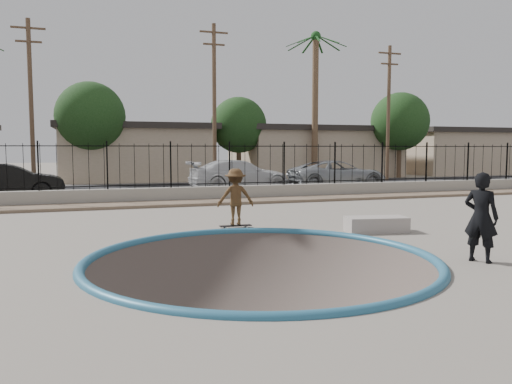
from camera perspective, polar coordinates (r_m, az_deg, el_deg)
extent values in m
cube|color=gray|center=(22.66, -10.29, -3.46)|extent=(120.00, 120.00, 2.20)
torus|color=#286382|center=(9.98, 0.59, -7.79)|extent=(7.04, 7.04, 0.20)
cube|color=#877158|center=(19.77, -9.16, -1.30)|extent=(42.00, 1.60, 0.11)
cube|color=gray|center=(20.83, -9.67, -0.31)|extent=(42.00, 0.45, 0.60)
cube|color=black|center=(20.79, -9.69, 0.84)|extent=(40.00, 0.04, 0.03)
cube|color=black|center=(20.74, -9.75, 5.20)|extent=(40.00, 0.04, 0.04)
cube|color=black|center=(27.47, -11.84, 0.34)|extent=(90.00, 8.00, 0.04)
cube|color=tan|center=(36.83, -13.64, 4.17)|extent=(10.00, 8.00, 3.50)
cube|color=#292522|center=(36.86, -13.70, 7.20)|extent=(10.60, 8.60, 0.40)
cube|color=tan|center=(40.52, 6.55, 4.35)|extent=(12.00, 8.00, 3.50)
cube|color=#292522|center=(40.55, 6.58, 7.10)|extent=(12.60, 8.60, 0.40)
cube|color=tan|center=(48.16, 21.85, 4.12)|extent=(11.00, 8.00, 3.50)
cube|color=#292522|center=(48.18, 21.93, 6.44)|extent=(11.60, 8.60, 0.40)
cylinder|color=brown|center=(35.71, 6.76, 9.48)|extent=(0.44, 0.44, 10.00)
sphere|color=#194819|center=(36.43, 6.85, 17.26)|extent=(0.70, 0.70, 0.70)
cylinder|color=#473323|center=(29.41, -24.31, 9.05)|extent=(0.24, 0.24, 9.00)
cube|color=#473323|center=(29.99, -24.60, 16.69)|extent=(1.70, 0.10, 0.10)
cube|color=#473323|center=(29.85, -24.55, 15.37)|extent=(1.30, 0.10, 0.10)
cylinder|color=#473323|center=(30.17, -4.78, 9.84)|extent=(0.24, 0.24, 9.50)
cube|color=#473323|center=(30.82, -4.84, 17.74)|extent=(1.70, 0.10, 0.10)
cube|color=#473323|center=(30.67, -4.83, 16.46)|extent=(1.30, 0.10, 0.10)
cylinder|color=#473323|center=(35.01, 14.89, 8.61)|extent=(0.24, 0.24, 9.00)
cube|color=#473323|center=(35.50, 15.04, 15.07)|extent=(1.70, 0.10, 0.10)
cube|color=#473323|center=(35.38, 15.01, 13.95)|extent=(1.30, 0.10, 0.10)
cylinder|color=#473323|center=(33.20, -18.27, 3.55)|extent=(0.34, 0.34, 3.00)
sphere|color=#143311|center=(33.25, -18.40, 8.21)|extent=(4.32, 4.32, 4.32)
cylinder|color=#473323|center=(35.69, -1.98, 3.69)|extent=(0.34, 0.34, 2.75)
sphere|color=#143311|center=(35.72, -1.99, 7.66)|extent=(3.96, 3.96, 3.96)
cylinder|color=#473323|center=(39.11, 16.04, 3.79)|extent=(0.34, 0.34, 3.00)
sphere|color=#143311|center=(39.15, 16.14, 7.75)|extent=(4.32, 4.32, 4.32)
imported|color=brown|center=(13.79, -2.36, -0.95)|extent=(1.08, 0.71, 1.56)
cube|color=black|center=(13.89, -2.34, -3.87)|extent=(0.90, 0.24, 0.02)
cylinder|color=silver|center=(13.73, -3.47, -4.13)|extent=(0.06, 0.03, 0.06)
cylinder|color=silver|center=(13.90, -3.64, -4.03)|extent=(0.06, 0.03, 0.06)
cylinder|color=silver|center=(13.89, -1.05, -4.02)|extent=(0.06, 0.03, 0.06)
cylinder|color=silver|center=(14.05, -1.25, -3.91)|extent=(0.06, 0.03, 0.06)
imported|color=black|center=(10.62, 24.32, -2.64)|extent=(0.69, 0.77, 1.76)
cube|color=#9E938C|center=(13.62, 13.58, -3.61)|extent=(1.70, 0.97, 0.40)
imported|color=black|center=(24.34, -26.35, 1.14)|extent=(4.63, 1.89, 1.49)
imported|color=silver|center=(26.17, -1.86, 1.97)|extent=(5.48, 2.44, 1.56)
imported|color=#909598|center=(27.94, 9.29, 2.04)|extent=(5.47, 2.66, 1.50)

